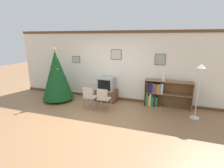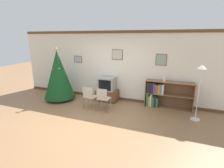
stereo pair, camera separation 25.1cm
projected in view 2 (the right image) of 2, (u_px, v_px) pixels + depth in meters
The scene contains 10 objects.
ground_plane at pixel (90, 121), 5.27m from camera, with size 24.00×24.00×0.00m, color #936B47.
wall_back at pixel (115, 66), 6.86m from camera, with size 8.56×0.11×2.70m.
christmas_tree at pixel (58, 74), 6.88m from camera, with size 1.19×1.19×2.08m.
tv_console at pixel (107, 95), 6.94m from camera, with size 0.84×0.52×0.44m.
television at pixel (107, 84), 6.81m from camera, with size 0.61×0.51×0.51m.
folding_chair_left at pixel (89, 96), 6.07m from camera, with size 0.40×0.40×0.82m.
folding_chair_right at pixel (103, 98), 5.88m from camera, with size 0.40×0.40×0.82m.
bookshelf at pixel (160, 94), 6.24m from camera, with size 1.63×0.36×0.97m.
vase at pixel (164, 78), 6.01m from camera, with size 0.11×0.11×0.24m.
standing_lamp at pixel (201, 78), 5.04m from camera, with size 0.28×0.28×1.71m.
Camera 2 is at (2.36, -4.22, 2.46)m, focal length 28.00 mm.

